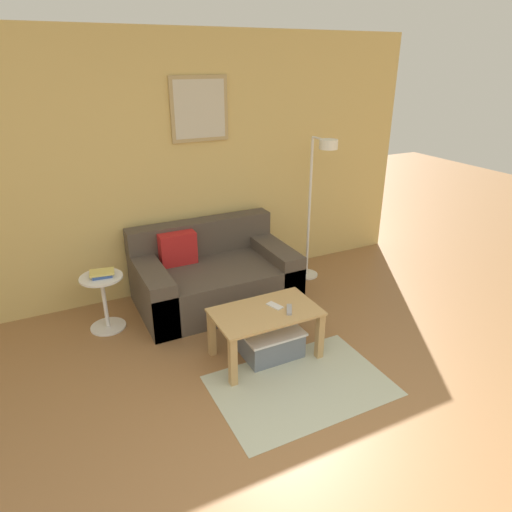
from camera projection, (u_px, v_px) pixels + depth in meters
name	position (u px, v px, depth m)	size (l,w,h in m)	color
wall_back	(166.00, 169.00, 4.48)	(5.60, 0.09, 2.55)	#D6B76B
area_rug	(301.00, 385.00, 3.46)	(1.31, 0.89, 0.01)	#B2B79E
couch	(213.00, 276.00, 4.58)	(1.52, 0.95, 0.76)	#4C4238
coffee_table	(266.00, 320.00, 3.68)	(0.85, 0.51, 0.43)	tan
storage_bin	(269.00, 340.00, 3.81)	(0.49, 0.42, 0.23)	slate
floor_lamp	(318.00, 193.00, 4.70)	(0.26, 0.50, 1.57)	white
side_table	(104.00, 297.00, 4.08)	(0.37, 0.37, 0.52)	white
book_stack	(102.00, 274.00, 4.00)	(0.23, 0.18, 0.04)	#335199
remote_control	(289.00, 310.00, 3.64)	(0.04, 0.15, 0.02)	#99999E
cell_phone	(275.00, 306.00, 3.71)	(0.07, 0.14, 0.01)	silver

